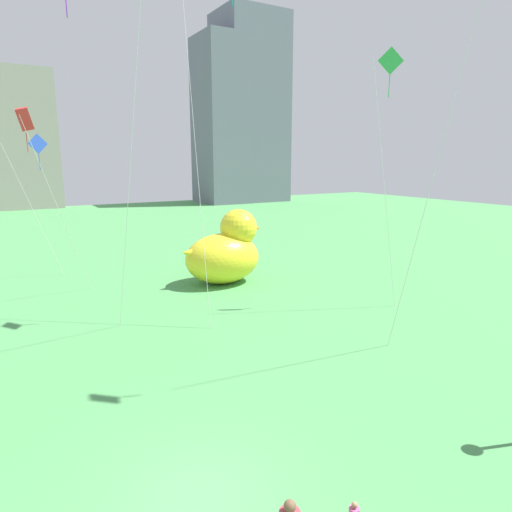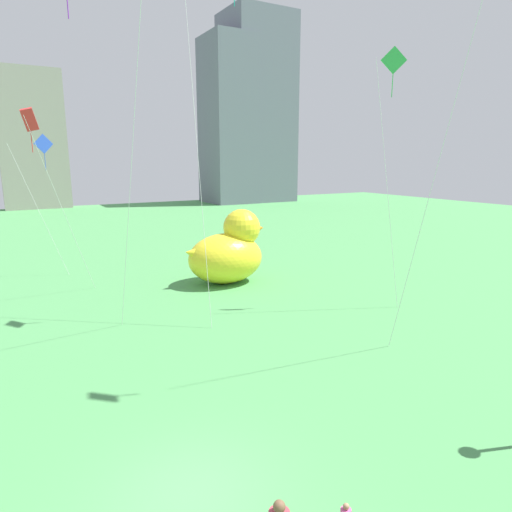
# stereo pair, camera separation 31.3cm
# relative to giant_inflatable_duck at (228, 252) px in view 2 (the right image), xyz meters

# --- Properties ---
(ground_plane) EXTENTS (140.00, 140.00, 0.00)m
(ground_plane) POSITION_rel_giant_inflatable_duck_xyz_m (-8.73, -15.82, -1.90)
(ground_plane) COLOR #4C9752
(giant_inflatable_duck) EXTENTS (5.40, 3.47, 4.48)m
(giant_inflatable_duck) POSITION_rel_giant_inflatable_duck_xyz_m (0.00, 0.00, 0.00)
(giant_inflatable_duck) COLOR yellow
(giant_inflatable_duck) RESTS_ON ground
(city_skyline) EXTENTS (88.08, 19.07, 31.83)m
(city_skyline) POSITION_rel_giant_inflatable_duck_xyz_m (3.18, 49.67, 12.19)
(city_skyline) COLOR gray
(city_skyline) RESTS_ON ground
(kite_blue) EXTENTS (2.76, 2.39, 9.08)m
(kite_blue) POSITION_rel_giant_inflatable_duck_xyz_m (-9.02, 8.88, 6.21)
(kite_blue) COLOR silver
(kite_blue) RESTS_ON ground
(kite_green) EXTENTS (1.80, 1.56, 12.74)m
(kite_green) POSITION_rel_giant_inflatable_duck_xyz_m (5.31, -7.46, 9.63)
(kite_green) COLOR silver
(kite_green) RESTS_ON ground
(kite_red) EXTENTS (3.02, 3.00, 10.16)m
(kite_red) POSITION_rel_giant_inflatable_duck_xyz_m (-10.00, 3.15, 7.55)
(kite_red) COLOR silver
(kite_red) RESTS_ON ground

